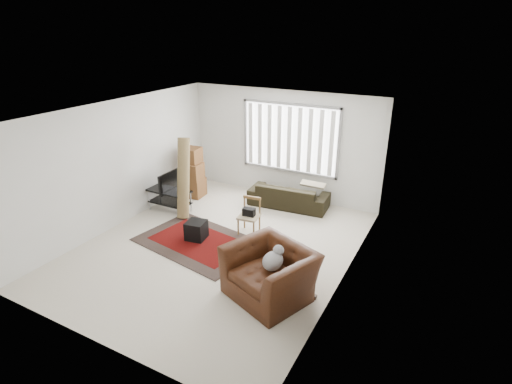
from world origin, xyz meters
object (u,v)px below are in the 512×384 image
sofa (289,192)px  armchair (270,270)px  side_chair (249,214)px  tv_stand (169,196)px  moving_boxes (193,174)px

sofa → armchair: (1.14, -3.36, 0.12)m
sofa → armchair: bearing=103.8°
sofa → side_chair: 1.65m
tv_stand → side_chair: side_chair is taller
armchair → sofa: bearing=130.2°
tv_stand → side_chair: bearing=-2.2°
sofa → moving_boxes: bearing=8.4°
moving_boxes → sofa: 2.50m
moving_boxes → armchair: bearing=-38.1°
armchair → side_chair: bearing=149.1°
moving_boxes → side_chair: (2.23, -1.07, -0.17)m
tv_stand → sofa: size_ratio=0.54×
sofa → side_chair: size_ratio=2.48×
moving_boxes → sofa: moving_boxes is taller
tv_stand → sofa: bearing=33.1°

